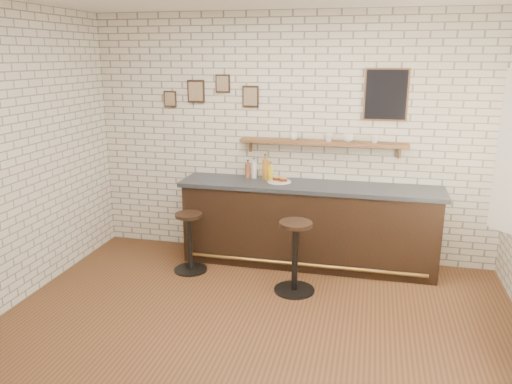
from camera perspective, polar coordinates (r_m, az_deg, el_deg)
ground at (r=4.82m, az=-0.40°, el=-15.74°), size 5.00×5.00×0.00m
bar_counter at (r=6.08m, az=5.99°, el=-3.73°), size 3.10×0.65×1.01m
sandwich_plate at (r=6.01m, az=2.67°, el=1.19°), size 0.28×0.28×0.01m
ciabatta_sandwich at (r=6.00m, az=2.76°, el=1.54°), size 0.20×0.13×0.06m
potato_chips at (r=6.01m, az=2.42°, el=1.27°), size 0.27×0.19×0.00m
bitters_bottle_brown at (r=6.21m, az=-0.94°, el=2.48°), size 0.07×0.07×0.23m
bitters_bottle_white at (r=6.19m, az=-0.23°, el=2.55°), size 0.07×0.07×0.25m
bitters_bottle_amber at (r=6.15m, az=1.07°, el=2.69°), size 0.07×0.07×0.31m
condiment_bottle_yellow at (r=6.15m, az=1.66°, el=2.31°), size 0.07×0.07×0.21m
bar_stool_left at (r=5.95m, az=-7.60°, el=-5.49°), size 0.40×0.40×0.71m
bar_stool_right at (r=5.40m, az=4.48°, el=-7.15°), size 0.44×0.44×0.79m
wall_shelf at (r=6.02m, az=7.59°, el=5.59°), size 2.00×0.18×0.18m
shelf_cup_a at (r=6.05m, az=4.38°, el=6.38°), size 0.16×0.16×0.09m
shelf_cup_b at (r=6.00m, az=8.32°, el=6.19°), size 0.14×0.14×0.09m
shelf_cup_c at (r=5.99m, az=10.50°, el=6.11°), size 0.16×0.16×0.10m
shelf_cup_d at (r=5.98m, az=13.40°, el=5.88°), size 0.11×0.11×0.09m
back_wall_decor at (r=6.05m, az=6.20°, el=11.10°), size 2.96×0.02×0.56m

